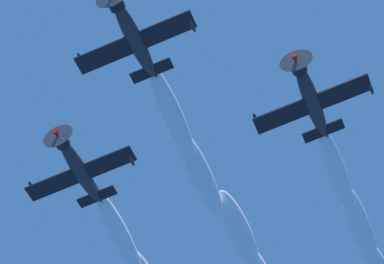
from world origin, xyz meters
TOP-DOWN VIEW (x-y plane):
  - airplane_lead at (-4.06, -5.37)m, footprint 8.79×7.82m
  - airplane_left_wingman at (5.35, 3.97)m, footprint 8.79×7.84m
  - airplane_right_wingman at (-12.85, 2.87)m, footprint 8.79×7.84m

SIDE VIEW (x-z plane):
  - airplane_left_wingman at x=5.35m, z-range 55.16..58.16m
  - airplane_right_wingman at x=-12.85m, z-range 55.71..58.87m
  - airplane_lead at x=-4.06m, z-range 55.73..59.05m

